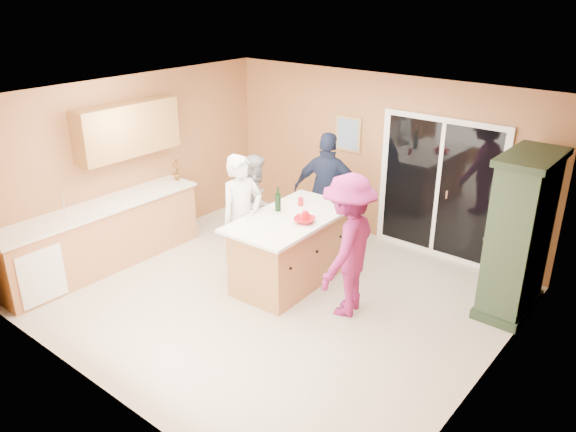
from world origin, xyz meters
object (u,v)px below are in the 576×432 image
Objects in this scene: woman_grey at (257,201)px; woman_magenta at (348,246)px; woman_white at (242,218)px; woman_navy at (328,192)px; green_hutch at (519,237)px; kitchen_island at (291,251)px.

woman_magenta is at bearing -138.69° from woman_grey.
woman_navy reaches higher than woman_white.
green_hutch is 3.52m from woman_white.
woman_grey is 0.81× the size of woman_navy.
green_hutch is at bearing 119.59° from woman_magenta.
woman_magenta is at bearing -73.13° from woman_white.
woman_magenta reaches higher than kitchen_island.
woman_navy is at bearing -83.58° from woman_grey.
woman_white is (-3.19, -1.47, -0.11)m from green_hutch.
woman_magenta is (1.62, 0.13, 0.02)m from woman_white.
woman_navy is (-2.84, 0.03, -0.09)m from green_hutch.
woman_magenta is (1.00, -0.15, 0.44)m from kitchen_island.
woman_grey is at bearing -119.72° from woman_magenta.
woman_grey is (-0.52, 0.86, -0.15)m from woman_white.
woman_white is 1.20× the size of woman_grey.
green_hutch is 2.84m from woman_navy.
woman_navy is at bearing 99.99° from kitchen_island.
kitchen_island is 0.80m from woman_white.
green_hutch reaches higher than woman_magenta.
green_hutch is 1.39× the size of woman_grey.
green_hutch is at bearing 157.80° from woman_navy.
green_hutch is 2.07m from woman_magenta.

